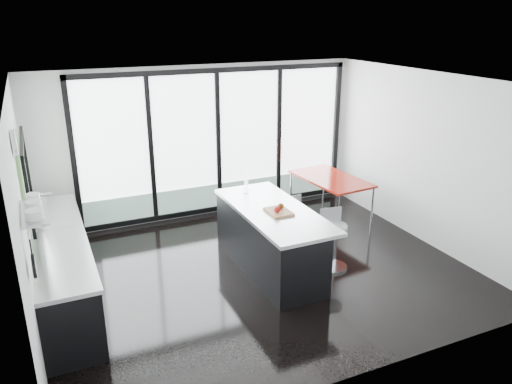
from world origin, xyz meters
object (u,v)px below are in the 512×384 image
island (269,239)px  red_table (330,199)px  bar_stool_far (298,228)px  bar_stool_near (333,246)px

island → red_table: bearing=33.9°
bar_stool_far → red_table: 1.30m
bar_stool_near → bar_stool_far: 0.90m
island → bar_stool_far: bearing=33.1°
island → red_table: 2.22m
bar_stool_near → island: bearing=164.0°
bar_stool_far → red_table: red_table is taller
red_table → island: bearing=-146.1°
island → bar_stool_far: 0.93m
bar_stool_near → red_table: red_table is taller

